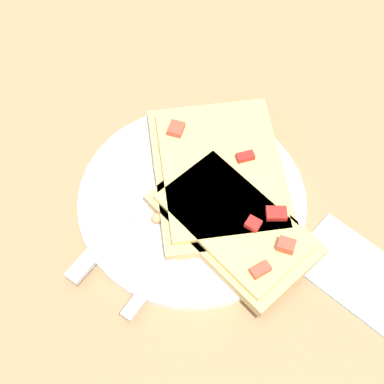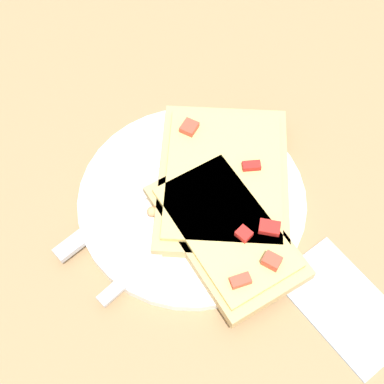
# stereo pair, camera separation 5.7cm
# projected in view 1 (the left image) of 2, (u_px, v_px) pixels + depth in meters

# --- Properties ---
(ground_plane) EXTENTS (4.00, 4.00, 0.00)m
(ground_plane) POSITION_uv_depth(u_px,v_px,m) (192.00, 202.00, 0.59)
(ground_plane) COLOR #9E7A51
(plate) EXTENTS (0.25, 0.25, 0.01)m
(plate) POSITION_uv_depth(u_px,v_px,m) (192.00, 199.00, 0.58)
(plate) COLOR white
(plate) RESTS_ON ground
(fork) EXTENTS (0.05, 0.23, 0.01)m
(fork) POSITION_uv_depth(u_px,v_px,m) (200.00, 219.00, 0.56)
(fork) COLOR #B7B7BC
(fork) RESTS_ON plate
(knife) EXTENTS (0.04, 0.23, 0.01)m
(knife) POSITION_uv_depth(u_px,v_px,m) (132.00, 211.00, 0.56)
(knife) COLOR #B7B7BC
(knife) RESTS_ON plate
(pizza_slice_main) EXTENTS (0.23, 0.23, 0.03)m
(pizza_slice_main) POSITION_uv_depth(u_px,v_px,m) (219.00, 172.00, 0.58)
(pizza_slice_main) COLOR tan
(pizza_slice_main) RESTS_ON plate
(pizza_slice_corner) EXTENTS (0.18, 0.11, 0.03)m
(pizza_slice_corner) POSITION_uv_depth(u_px,v_px,m) (234.00, 224.00, 0.55)
(pizza_slice_corner) COLOR tan
(pizza_slice_corner) RESTS_ON plate
(crumb_scatter) EXTENTS (0.10, 0.10, 0.01)m
(crumb_scatter) POSITION_uv_depth(u_px,v_px,m) (179.00, 183.00, 0.58)
(crumb_scatter) COLOR tan
(crumb_scatter) RESTS_ON plate
(napkin) EXTENTS (0.13, 0.08, 0.01)m
(napkin) POSITION_uv_depth(u_px,v_px,m) (360.00, 275.00, 0.54)
(napkin) COLOR silver
(napkin) RESTS_ON ground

